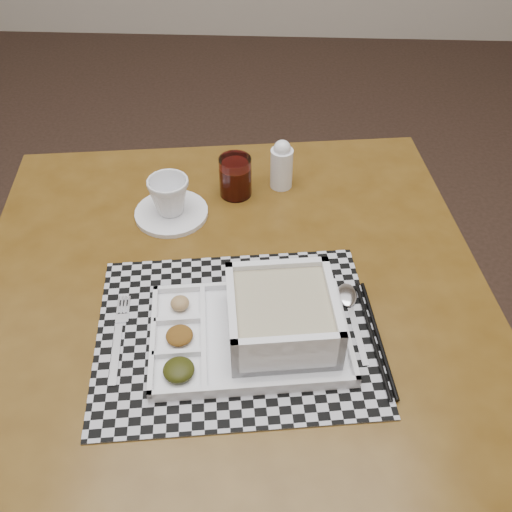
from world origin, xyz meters
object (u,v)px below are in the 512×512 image
Objects in this scene: dining_table at (233,312)px; juice_glass at (235,178)px; creamer_bottle at (282,165)px; serving_tray at (271,323)px; cup at (169,196)px.

juice_glass reaches higher than dining_table.
juice_glass is 0.79× the size of creamer_bottle.
serving_tray is (0.07, -0.11, 0.11)m from dining_table.
serving_tray is 0.42m from creamer_bottle.
creamer_bottle is at bearing 88.50° from serving_tray.
dining_table is at bearing -78.38° from cup.
creamer_bottle reaches higher than cup.
dining_table is 3.00× the size of serving_tray.
dining_table is 0.30m from juice_glass.
cup reaches higher than dining_table.
serving_tray reaches higher than juice_glass.
creamer_bottle is at bearing 74.68° from dining_table.
dining_table is 0.34m from creamer_bottle.
creamer_bottle is at bearing 2.89° from cup.
serving_tray is at bearing -79.41° from cup.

